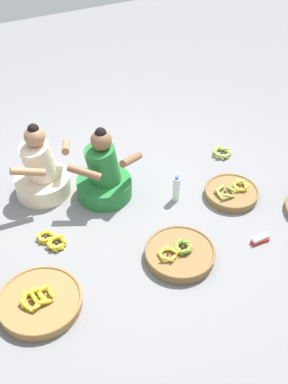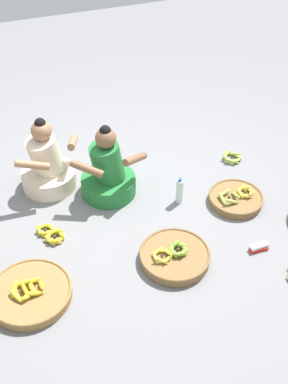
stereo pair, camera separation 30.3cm
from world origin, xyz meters
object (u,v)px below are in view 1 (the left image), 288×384
object	(u,v)px
water_bottle	(176,189)
packet_carton_stack	(260,239)
banana_basket_front_left	(180,253)
loose_bananas_back_center	(52,241)
loose_bananas_front_right	(222,153)
vendor_woman_behind	(41,172)
banana_basket_mid_right	(40,302)
vendor_woman_front	(104,175)
banana_basket_back_left	(232,193)

from	to	relation	value
water_bottle	packet_carton_stack	xyz separation A→B (m)	(0.38, -0.80, -0.10)
banana_basket_front_left	loose_bananas_back_center	bearing A→B (deg)	144.66
loose_bananas_front_right	vendor_woman_behind	bearing A→B (deg)	172.01
banana_basket_front_left	water_bottle	xyz separation A→B (m)	(0.33, 0.65, 0.08)
banana_basket_mid_right	loose_bananas_back_center	xyz separation A→B (m)	(0.29, 0.58, -0.02)
vendor_woman_front	banana_basket_back_left	bearing A→B (deg)	-27.64
vendor_woman_front	banana_basket_mid_right	distance (m)	1.36
banana_basket_front_left	loose_bananas_back_center	xyz separation A→B (m)	(-0.89, 0.63, -0.02)
loose_bananas_back_center	vendor_woman_behind	bearing A→B (deg)	78.12
loose_bananas_back_center	loose_bananas_front_right	world-z (taller)	loose_bananas_front_right
vendor_woman_front	banana_basket_front_left	size ratio (longest dim) A/B	1.28
banana_basket_mid_right	loose_bananas_back_center	bearing A→B (deg)	63.63
loose_bananas_front_right	banana_basket_mid_right	bearing A→B (deg)	-156.36
banana_basket_mid_right	banana_basket_back_left	distance (m)	2.05
banana_basket_front_left	loose_bananas_back_center	size ratio (longest dim) A/B	1.91
banana_basket_back_left	loose_bananas_front_right	size ratio (longest dim) A/B	2.24
loose_bananas_back_center	banana_basket_back_left	bearing A→B (deg)	-5.86
banana_basket_front_left	loose_bananas_back_center	world-z (taller)	banana_basket_front_left
banana_basket_front_left	loose_bananas_front_right	size ratio (longest dim) A/B	2.57
banana_basket_back_left	loose_bananas_front_right	xyz separation A→B (m)	(0.29, 0.60, -0.02)
vendor_woman_behind	banana_basket_back_left	world-z (taller)	vendor_woman_behind
vendor_woman_front	vendor_woman_behind	xyz separation A→B (m)	(-0.51, 0.30, 0.00)
banana_basket_back_left	water_bottle	world-z (taller)	water_bottle
banana_basket_front_left	banana_basket_back_left	size ratio (longest dim) A/B	1.15
vendor_woman_front	loose_bananas_back_center	bearing A→B (deg)	-149.48
loose_bananas_front_right	packet_carton_stack	size ratio (longest dim) A/B	1.36
banana_basket_mid_right	loose_bananas_front_right	world-z (taller)	banana_basket_mid_right
vendor_woman_front	banana_basket_mid_right	bearing A→B (deg)	-134.22
banana_basket_mid_right	water_bottle	world-z (taller)	water_bottle
banana_basket_back_left	loose_bananas_back_center	xyz separation A→B (m)	(-1.72, 0.18, -0.02)
banana_basket_mid_right	loose_bananas_front_right	distance (m)	2.50
loose_bananas_front_right	packet_carton_stack	xyz separation A→B (m)	(-0.40, -1.21, -0.00)
vendor_woman_behind	loose_bananas_back_center	distance (m)	0.73
vendor_woman_front	packet_carton_stack	world-z (taller)	vendor_woman_front
vendor_woman_behind	loose_bananas_front_right	xyz separation A→B (m)	(1.86, -0.26, -0.21)
vendor_woman_behind	banana_basket_mid_right	distance (m)	1.35
banana_basket_front_left	loose_bananas_front_right	xyz separation A→B (m)	(1.11, 1.06, -0.02)
banana_basket_back_left	vendor_woman_behind	bearing A→B (deg)	151.33
vendor_woman_front	loose_bananas_front_right	world-z (taller)	vendor_woman_front
vendor_woman_front	packet_carton_stack	xyz separation A→B (m)	(0.95, -1.17, -0.21)
banana_basket_front_left	loose_bananas_back_center	distance (m)	1.09
loose_bananas_front_right	water_bottle	xyz separation A→B (m)	(-0.78, -0.40, 0.10)
vendor_woman_behind	vendor_woman_front	bearing A→B (deg)	-30.78
vendor_woman_front	water_bottle	xyz separation A→B (m)	(0.57, -0.36, -0.11)
vendor_woman_behind	packet_carton_stack	size ratio (longest dim) A/B	4.56
banana_basket_back_left	loose_bananas_back_center	size ratio (longest dim) A/B	1.67
vendor_woman_front	loose_bananas_back_center	xyz separation A→B (m)	(-0.65, -0.38, -0.21)
water_bottle	vendor_woman_behind	bearing A→B (deg)	148.39
banana_basket_mid_right	banana_basket_back_left	bearing A→B (deg)	11.38
vendor_woman_behind	banana_basket_mid_right	xyz separation A→B (m)	(-0.43, -1.27, -0.19)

